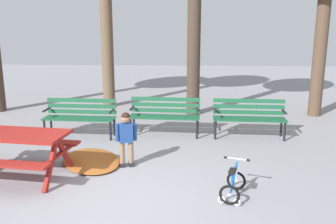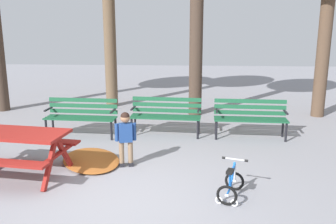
# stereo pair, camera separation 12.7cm
# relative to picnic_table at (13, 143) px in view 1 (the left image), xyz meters

# --- Properties ---
(ground) EXTENTS (36.00, 36.00, 0.00)m
(ground) POSITION_rel_picnic_table_xyz_m (1.84, -0.84, -0.59)
(ground) COLOR gray
(picnic_table) EXTENTS (1.95, 1.55, 0.79)m
(picnic_table) POSITION_rel_picnic_table_xyz_m (0.00, 0.00, 0.00)
(picnic_table) COLOR maroon
(picnic_table) RESTS_ON ground
(park_bench_far_left) EXTENTS (1.62, 0.54, 0.85)m
(park_bench_far_left) POSITION_rel_picnic_table_xyz_m (0.47, 2.31, -0.08)
(park_bench_far_left) COLOR #195133
(park_bench_far_left) RESTS_ON ground
(park_bench_left) EXTENTS (1.63, 0.56, 0.85)m
(park_bench_left) POSITION_rel_picnic_table_xyz_m (2.37, 2.53, -0.08)
(park_bench_left) COLOR #195133
(park_bench_left) RESTS_ON ground
(park_bench_right) EXTENTS (1.62, 0.52, 0.85)m
(park_bench_right) POSITION_rel_picnic_table_xyz_m (4.27, 2.43, -0.08)
(park_bench_right) COLOR #195133
(park_bench_right) RESTS_ON ground
(child_standing) EXTENTS (0.37, 0.21, 0.99)m
(child_standing) POSITION_rel_picnic_table_xyz_m (1.79, 0.55, -0.01)
(child_standing) COLOR #7F664C
(child_standing) RESTS_ON ground
(kids_bicycle) EXTENTS (0.50, 0.63, 0.54)m
(kids_bicycle) POSITION_rel_picnic_table_xyz_m (3.55, -0.59, -0.39)
(kids_bicycle) COLOR black
(kids_bicycle) RESTS_ON ground
(leaf_pile) EXTENTS (1.56, 1.73, 0.07)m
(leaf_pile) POSITION_rel_picnic_table_xyz_m (1.10, 0.70, -0.56)
(leaf_pile) COLOR #9E5623
(leaf_pile) RESTS_ON ground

